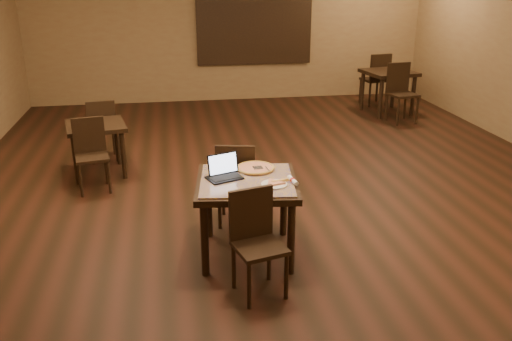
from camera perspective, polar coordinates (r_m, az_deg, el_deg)
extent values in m
plane|color=black|center=(6.77, 2.41, -1.92)|extent=(10.00, 10.00, 0.00)
cube|color=olive|center=(11.25, -2.80, 14.97)|extent=(8.00, 0.02, 3.00)
cube|color=#25578A|center=(11.28, -0.17, 15.26)|extent=(2.20, 0.04, 1.50)
cube|color=black|center=(11.26, -0.15, 15.25)|extent=(2.34, 0.02, 1.64)
cylinder|color=black|center=(4.80, -5.43, -7.21)|extent=(0.07, 0.07, 0.71)
cylinder|color=black|center=(5.48, -5.02, -3.52)|extent=(0.07, 0.07, 0.71)
cylinder|color=black|center=(4.81, 3.71, -7.07)|extent=(0.07, 0.07, 0.71)
cylinder|color=black|center=(5.49, 2.93, -3.40)|extent=(0.07, 0.07, 0.71)
cube|color=black|center=(4.98, -0.98, -1.40)|extent=(1.03, 1.03, 0.06)
cube|color=#171B99|center=(4.97, -0.98, -1.03)|extent=(0.94, 0.94, 0.02)
cylinder|color=black|center=(4.40, -0.72, -12.07)|extent=(0.04, 0.04, 0.41)
cylinder|color=black|center=(4.66, -2.37, -10.06)|extent=(0.04, 0.04, 0.41)
cylinder|color=black|center=(4.52, 3.21, -11.13)|extent=(0.04, 0.04, 0.41)
cylinder|color=black|center=(4.78, 1.37, -9.24)|extent=(0.04, 0.04, 0.41)
cube|color=black|center=(4.48, 0.38, -8.12)|extent=(0.47, 0.47, 0.04)
cube|color=black|center=(4.51, -0.54, -4.48)|extent=(0.38, 0.13, 0.44)
cylinder|color=black|center=(5.96, -0.17, -2.86)|extent=(0.04, 0.04, 0.43)
cylinder|color=black|center=(5.65, -0.38, -4.24)|extent=(0.04, 0.04, 0.43)
cylinder|color=black|center=(5.99, -3.45, -2.78)|extent=(0.04, 0.04, 0.43)
cylinder|color=black|center=(5.68, -3.84, -4.15)|extent=(0.04, 0.04, 0.43)
cube|color=black|center=(5.73, -1.99, -1.36)|extent=(0.48, 0.48, 0.04)
cube|color=black|center=(5.47, -2.19, 0.35)|extent=(0.40, 0.12, 0.46)
cube|color=black|center=(4.98, -3.34, -0.78)|extent=(0.36, 0.31, 0.01)
cube|color=black|center=(5.05, -3.49, 0.72)|extent=(0.30, 0.15, 0.20)
cube|color=#C7D7FC|center=(5.04, -3.49, 0.72)|extent=(0.27, 0.13, 0.17)
cylinder|color=white|center=(4.83, 1.92, -1.47)|extent=(0.24, 0.24, 0.01)
cylinder|color=silver|center=(5.20, -0.06, 0.13)|extent=(0.33, 0.33, 0.01)
cylinder|color=beige|center=(5.20, -0.06, 0.26)|extent=(0.35, 0.35, 0.02)
torus|color=#BB8D3B|center=(5.20, -0.06, 0.30)|extent=(0.36, 0.36, 0.02)
cube|color=silver|center=(5.18, 0.19, 0.30)|extent=(0.11, 0.23, 0.01)
cylinder|color=white|center=(4.90, 3.89, -1.03)|extent=(0.07, 0.19, 0.04)
cylinder|color=#AD1516|center=(4.90, 3.89, -1.03)|extent=(0.05, 0.04, 0.04)
cylinder|color=black|center=(10.13, 12.99, 7.42)|extent=(0.07, 0.07, 0.75)
cylinder|color=black|center=(10.70, 11.12, 8.25)|extent=(0.07, 0.07, 0.75)
cylinder|color=black|center=(10.50, 16.20, 7.58)|extent=(0.07, 0.07, 0.75)
cylinder|color=black|center=(11.05, 14.24, 8.38)|extent=(0.07, 0.07, 0.75)
cube|color=black|center=(10.51, 13.82, 9.98)|extent=(0.97, 0.97, 0.06)
cylinder|color=black|center=(9.75, 14.73, 5.93)|extent=(0.04, 0.04, 0.48)
cylinder|color=black|center=(10.06, 13.57, 6.47)|extent=(0.04, 0.04, 0.48)
cylinder|color=black|center=(9.96, 16.60, 6.05)|extent=(0.04, 0.04, 0.48)
cylinder|color=black|center=(10.26, 15.40, 6.58)|extent=(0.04, 0.04, 0.48)
cube|color=black|center=(9.95, 15.21, 7.72)|extent=(0.51, 0.51, 0.04)
cube|color=black|center=(10.06, 14.73, 9.51)|extent=(0.45, 0.11, 0.51)
cylinder|color=black|center=(11.50, 12.60, 8.27)|extent=(0.04, 0.04, 0.48)
cylinder|color=black|center=(11.18, 13.59, 7.85)|extent=(0.04, 0.04, 0.48)
cylinder|color=black|center=(11.31, 10.91, 8.19)|extent=(0.04, 0.04, 0.48)
cylinder|color=black|center=(10.99, 11.87, 7.76)|extent=(0.04, 0.04, 0.48)
cube|color=black|center=(11.19, 12.34, 9.32)|extent=(0.51, 0.51, 0.04)
cube|color=black|center=(10.97, 12.99, 10.53)|extent=(0.45, 0.11, 0.51)
cylinder|color=black|center=(7.16, -18.41, 1.07)|extent=(0.06, 0.06, 0.65)
cylinder|color=black|center=(7.72, -18.63, 2.42)|extent=(0.06, 0.06, 0.65)
cylinder|color=black|center=(7.19, -13.77, 1.64)|extent=(0.06, 0.06, 0.65)
cylinder|color=black|center=(7.75, -14.33, 2.94)|extent=(0.06, 0.06, 0.65)
cube|color=black|center=(7.36, -16.54, 4.51)|extent=(0.86, 0.86, 0.05)
cylinder|color=black|center=(6.77, -17.97, -1.06)|extent=(0.04, 0.04, 0.41)
cylinder|color=black|center=(7.08, -18.13, -0.14)|extent=(0.04, 0.04, 0.41)
cylinder|color=black|center=(6.78, -15.21, -0.72)|extent=(0.04, 0.04, 0.41)
cylinder|color=black|center=(7.09, -15.48, 0.19)|extent=(0.04, 0.04, 0.41)
cube|color=black|center=(6.86, -16.89, 1.33)|extent=(0.45, 0.45, 0.04)
cube|color=black|center=(6.95, -17.20, 3.62)|extent=(0.38, 0.11, 0.44)
cylinder|color=black|center=(8.22, -14.74, 3.03)|extent=(0.04, 0.04, 0.41)
cylinder|color=black|center=(7.90, -14.47, 2.36)|extent=(0.04, 0.04, 0.41)
cylinder|color=black|center=(8.20, -17.02, 2.75)|extent=(0.04, 0.04, 0.41)
cylinder|color=black|center=(7.88, -16.84, 2.08)|extent=(0.04, 0.04, 0.41)
cube|color=black|center=(7.98, -15.92, 4.09)|extent=(0.45, 0.45, 0.04)
cube|color=black|center=(7.76, -15.97, 5.44)|extent=(0.38, 0.11, 0.44)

